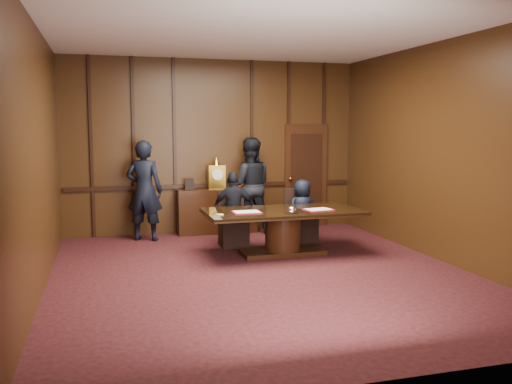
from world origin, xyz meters
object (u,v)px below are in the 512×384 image
(signatory_left, at_px, (234,209))
(signatory_right, at_px, (302,211))
(witness_right, at_px, (249,185))
(sideboard, at_px, (217,209))
(witness_left, at_px, (144,191))
(conference_table, at_px, (283,225))

(signatory_left, relative_size, signatory_right, 1.14)
(signatory_right, relative_size, witness_right, 0.61)
(sideboard, bearing_deg, witness_left, -166.59)
(signatory_left, relative_size, witness_right, 0.70)
(signatory_left, distance_m, witness_left, 1.83)
(conference_table, height_order, signatory_left, signatory_left)
(sideboard, height_order, conference_table, sideboard)
(signatory_left, bearing_deg, witness_left, -25.57)
(sideboard, distance_m, witness_right, 0.82)
(conference_table, xyz_separation_m, signatory_right, (0.65, 0.80, 0.08))
(signatory_left, xyz_separation_m, witness_left, (-1.50, 1.01, 0.27))
(conference_table, distance_m, signatory_left, 1.04)
(sideboard, relative_size, witness_left, 0.84)
(signatory_left, bearing_deg, signatory_right, -171.52)
(signatory_left, xyz_separation_m, witness_right, (0.61, 1.20, 0.29))
(signatory_left, height_order, witness_right, witness_right)
(signatory_right, relative_size, witness_left, 0.62)
(signatory_left, height_order, witness_left, witness_left)
(sideboard, height_order, signatory_right, sideboard)
(signatory_right, bearing_deg, sideboard, -49.98)
(conference_table, xyz_separation_m, signatory_left, (-0.65, 0.80, 0.17))
(witness_left, bearing_deg, sideboard, -144.34)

